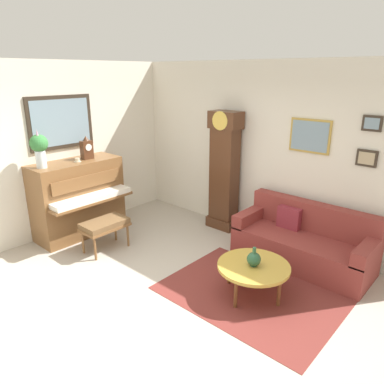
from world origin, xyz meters
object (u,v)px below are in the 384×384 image
(teacup, at_px, (77,160))
(green_jug, at_px, (254,259))
(coffee_table, at_px, (254,267))
(grandfather_clock, at_px, (224,174))
(piano_bench, at_px, (105,225))
(mantel_clock, at_px, (87,149))
(piano, at_px, (79,198))
(couch, at_px, (304,242))
(flower_vase, at_px, (39,147))

(teacup, distance_m, green_jug, 3.21)
(teacup, bearing_deg, coffee_table, 7.64)
(grandfather_clock, relative_size, teacup, 17.50)
(piano_bench, bearing_deg, mantel_clock, 158.93)
(green_jug, bearing_deg, teacup, -172.65)
(piano, xyz_separation_m, teacup, (0.06, 0.01, 0.65))
(piano_bench, xyz_separation_m, teacup, (-0.75, 0.09, 0.88))
(piano, distance_m, piano_bench, 0.84)
(mantel_clock, xyz_separation_m, teacup, (0.05, -0.22, -0.15))
(couch, relative_size, flower_vase, 3.28)
(teacup, xyz_separation_m, green_jug, (3.09, 0.40, -0.79))
(grandfather_clock, distance_m, mantel_clock, 2.31)
(teacup, bearing_deg, mantel_clock, 103.88)
(piano_bench, relative_size, teacup, 6.03)
(piano, xyz_separation_m, flower_vase, (0.00, -0.55, 0.94))
(mantel_clock, distance_m, teacup, 0.27)
(piano_bench, relative_size, flower_vase, 1.21)
(couch, xyz_separation_m, teacup, (-3.18, -1.58, 0.97))
(mantel_clock, height_order, flower_vase, flower_vase)
(grandfather_clock, xyz_separation_m, mantel_clock, (-1.62, -1.59, 0.46))
(piano_bench, bearing_deg, piano, 174.44)
(grandfather_clock, xyz_separation_m, teacup, (-1.56, -1.81, 0.32))
(coffee_table, bearing_deg, couch, 85.19)
(coffee_table, distance_m, green_jug, 0.12)
(grandfather_clock, height_order, coffee_table, grandfather_clock)
(grandfather_clock, bearing_deg, piano, -131.69)
(coffee_table, xyz_separation_m, green_jug, (0.01, -0.02, 0.12))
(couch, height_order, flower_vase, flower_vase)
(flower_vase, bearing_deg, coffee_table, 17.24)
(piano_bench, height_order, green_jug, green_jug)
(piano, bearing_deg, teacup, 11.09)
(grandfather_clock, height_order, flower_vase, grandfather_clock)
(piano, bearing_deg, coffee_table, 7.70)
(teacup, bearing_deg, couch, 26.39)
(green_jug, bearing_deg, mantel_clock, -176.76)
(grandfather_clock, xyz_separation_m, green_jug, (1.52, -1.41, -0.47))
(piano, xyz_separation_m, grandfather_clock, (1.62, 1.82, 0.33))
(mantel_clock, xyz_separation_m, flower_vase, (-0.00, -0.78, 0.14))
(grandfather_clock, relative_size, couch, 1.07)
(piano, relative_size, couch, 0.76)
(couch, distance_m, mantel_clock, 3.68)
(grandfather_clock, xyz_separation_m, couch, (1.61, -0.23, -0.65))
(grandfather_clock, bearing_deg, couch, -8.18)
(grandfather_clock, height_order, teacup, grandfather_clock)
(mantel_clock, bearing_deg, teacup, -76.12)
(piano_bench, relative_size, couch, 0.37)
(grandfather_clock, relative_size, flower_vase, 3.50)
(coffee_table, bearing_deg, grandfather_clock, 137.37)
(piano_bench, xyz_separation_m, mantel_clock, (-0.80, 0.31, 1.02))
(piano, distance_m, flower_vase, 1.09)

